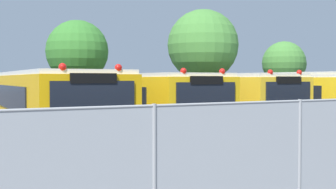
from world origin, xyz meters
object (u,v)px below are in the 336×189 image
Objects in this scene: school_bus_2 at (206,100)px; tree_2 at (204,44)px; tree_1 at (76,51)px; school_bus_0 at (42,104)px; tree_3 at (286,64)px; school_bus_4 at (319,95)px; school_bus_3 at (270,98)px; school_bus_1 at (134,102)px.

school_bus_2 is 1.45× the size of tree_2.
tree_1 is 8.72m from tree_2.
tree_1 is (-3.03, 8.82, 2.48)m from school_bus_2.
tree_1 is (4.02, 9.05, 2.45)m from school_bus_0.
school_bus_0 is at bearing -155.12° from tree_3.
school_bus_0 is 2.09× the size of tree_1.
tree_1 is at bearing 179.27° from tree_2.
school_bus_2 is 10.87m from tree_2.
tree_3 is at bearing 4.68° from tree_2.
tree_2 is (-1.27, 8.64, 3.12)m from school_bus_4.
school_bus_2 is 0.88× the size of school_bus_4.
tree_2 is at bearing -175.32° from tree_3.
tree_1 is at bearing -71.25° from school_bus_2.
school_bus_3 is 3.48m from school_bus_4.
tree_3 reaches higher than school_bus_4.
tree_1 is (0.46, 8.96, 2.48)m from school_bus_1.
school_bus_4 is at bearing -179.66° from school_bus_2.
tree_3 is at bearing -126.03° from school_bus_4.
tree_2 reaches higher than school_bus_2.
school_bus_1 is at bearing -177.30° from school_bus_0.
school_bus_1 is 1.89× the size of tree_1.
school_bus_1 is at bearing -150.97° from tree_3.
school_bus_2 is 16.67m from tree_3.
tree_3 is at bearing 1.86° from tree_1.
school_bus_2 and school_bus_3 have the same top height.
school_bus_2 is 6.94m from school_bus_4.
school_bus_4 is at bearing -177.76° from school_bus_1.
tree_1 is 16.68m from tree_3.
school_bus_0 is 7.05m from school_bus_2.
school_bus_2 is 1.78× the size of tree_1.
school_bus_1 and school_bus_2 have the same top height.
school_bus_1 is 0.92× the size of school_bus_3.
school_bus_0 reaches higher than school_bus_2.
tree_1 reaches higher than school_bus_2.
school_bus_2 is at bearing -176.82° from school_bus_0.
school_bus_2 is at bearing -145.54° from tree_3.
school_bus_4 is at bearing -125.78° from tree_3.
school_bus_1 is (3.56, 0.09, -0.03)m from school_bus_0.
school_bus_0 is 2.28× the size of tree_3.
school_bus_4 is 13.48m from tree_1.
tree_1 is at bearing -112.65° from school_bus_0.
tree_2 is (2.20, 8.85, 3.21)m from school_bus_3.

